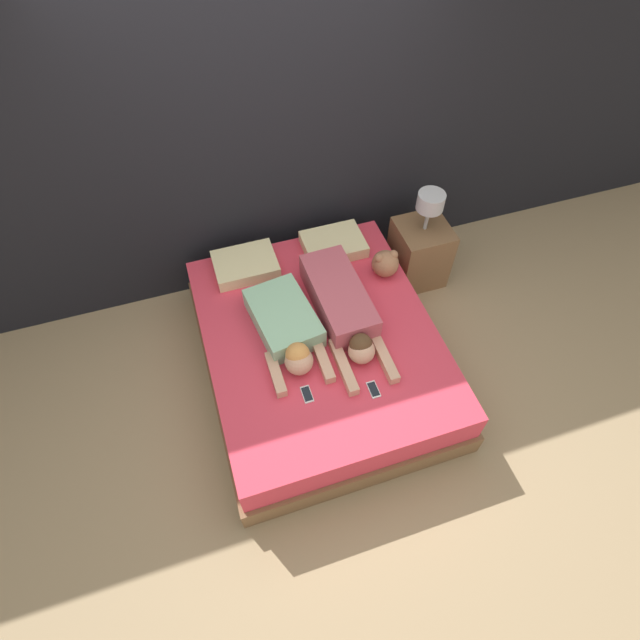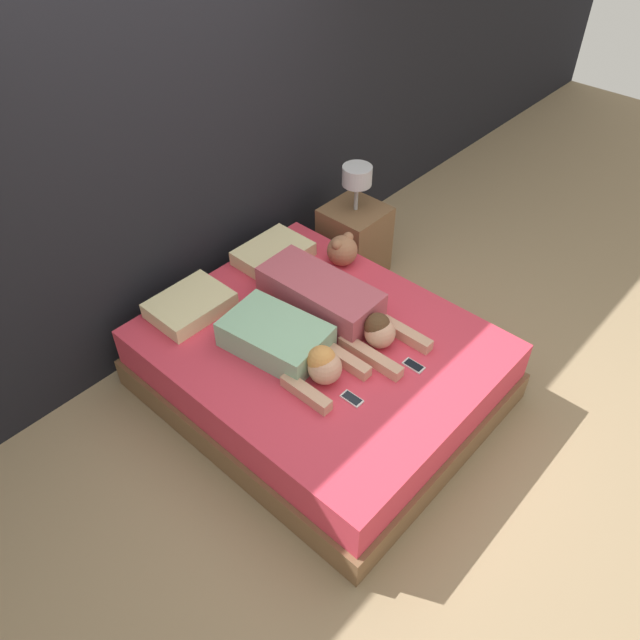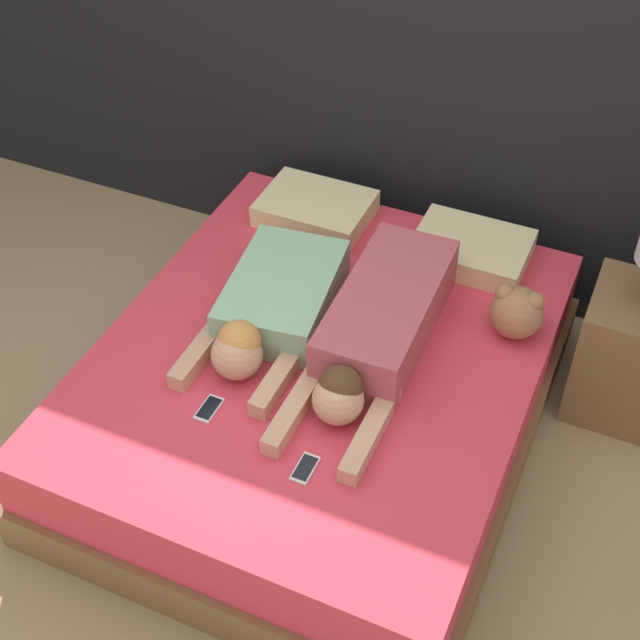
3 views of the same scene
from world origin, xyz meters
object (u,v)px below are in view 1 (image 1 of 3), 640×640
plush_toy (385,263)px  nightstand (420,250)px  pillow_head_right (333,244)px  cell_phone_right (373,390)px  person_left (287,329)px  bed (320,351)px  pillow_head_left (245,265)px  cell_phone_left (307,394)px  person_right (343,307)px

plush_toy → nightstand: 0.59m
plush_toy → nightstand: (0.46, 0.27, -0.26)m
pillow_head_right → nightstand: (0.75, -0.11, -0.20)m
pillow_head_right → cell_phone_right: bearing=-97.5°
person_left → cell_phone_right: size_ratio=7.06×
cell_phone_right → plush_toy: bearing=63.8°
pillow_head_right → nightstand: nightstand is taller
bed → pillow_head_left: pillow_head_left is taller
cell_phone_left → plush_toy: bearing=43.4°
pillow_head_right → person_left: (-0.59, -0.73, 0.04)m
person_right → cell_phone_right: size_ratio=9.05×
pillow_head_right → cell_phone_right: pillow_head_right is taller
cell_phone_left → plush_toy: 1.24m
person_right → nightstand: (0.92, 0.57, -0.26)m
bed → plush_toy: bearing=30.9°
cell_phone_left → plush_toy: plush_toy is taller
person_left → cell_phone_left: 0.50m
person_left → person_right: 0.43m
cell_phone_right → nightstand: (0.93, 1.22, -0.15)m
pillow_head_left → person_right: 0.89m
person_right → cell_phone_left: size_ratio=9.05×
person_right → nightstand: size_ratio=1.23×
pillow_head_right → nightstand: size_ratio=0.53×
pillow_head_left → cell_phone_right: pillow_head_left is taller
pillow_head_right → cell_phone_left: pillow_head_right is taller
bed → plush_toy: size_ratio=9.16×
bed → person_right: person_right is taller
bed → nightstand: 1.30m
pillow_head_left → cell_phone_left: size_ratio=3.85×
pillow_head_left → bed: bearing=-64.6°
bed → pillow_head_left: size_ratio=4.18×
cell_phone_right → pillow_head_left: bearing=112.9°
pillow_head_right → bed: bearing=-115.4°
person_right → plush_toy: 0.55m
cell_phone_left → nightstand: (1.36, 1.11, -0.15)m
person_right → cell_phone_left: bearing=-129.0°
cell_phone_right → nightstand: bearing=52.7°
person_left → cell_phone_right: (0.42, -0.60, -0.08)m
cell_phone_right → person_left: bearing=125.2°
pillow_head_left → person_right: size_ratio=0.43×
person_left → nightstand: bearing=24.7°
person_left → cell_phone_right: person_left is taller
cell_phone_right → pillow_head_right: bearing=82.5°
cell_phone_right → nightstand: size_ratio=0.14×
plush_toy → nightstand: nightstand is taller
cell_phone_right → plush_toy: plush_toy is taller
person_left → person_right: bearing=6.3°
pillow_head_left → nightstand: bearing=-4.2°
person_left → person_right: size_ratio=0.78×
pillow_head_right → plush_toy: (0.29, -0.38, 0.06)m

